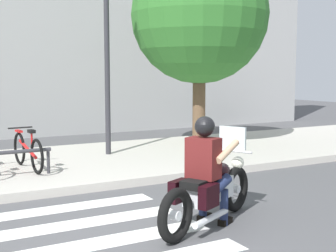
{
  "coord_description": "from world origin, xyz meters",
  "views": [
    {
      "loc": [
        -2.12,
        -5.0,
        1.98
      ],
      "look_at": [
        2.06,
        2.6,
        1.0
      ],
      "focal_mm": 49.68,
      "sensor_mm": 36.0,
      "label": 1
    }
  ],
  "objects_px": {
    "street_lamp": "(107,44)",
    "bicycle_3": "(28,151)",
    "motorcycle": "(209,191)",
    "tree_near_rack": "(200,15)",
    "rider": "(207,164)"
  },
  "relations": [
    {
      "from": "motorcycle",
      "to": "rider",
      "type": "height_order",
      "value": "rider"
    },
    {
      "from": "bicycle_3",
      "to": "street_lamp",
      "type": "relative_size",
      "value": 0.4
    },
    {
      "from": "rider",
      "to": "street_lamp",
      "type": "height_order",
      "value": "street_lamp"
    },
    {
      "from": "bicycle_3",
      "to": "tree_near_rack",
      "type": "height_order",
      "value": "tree_near_rack"
    },
    {
      "from": "motorcycle",
      "to": "tree_near_rack",
      "type": "bearing_deg",
      "value": 58.74
    },
    {
      "from": "motorcycle",
      "to": "street_lamp",
      "type": "xyz_separation_m",
      "value": [
        0.54,
        4.95,
        2.17
      ]
    },
    {
      "from": "bicycle_3",
      "to": "street_lamp",
      "type": "height_order",
      "value": "street_lamp"
    },
    {
      "from": "rider",
      "to": "bicycle_3",
      "type": "xyz_separation_m",
      "value": [
        -1.38,
        4.11,
        -0.32
      ]
    },
    {
      "from": "street_lamp",
      "to": "bicycle_3",
      "type": "bearing_deg",
      "value": -156.29
    },
    {
      "from": "bicycle_3",
      "to": "tree_near_rack",
      "type": "distance_m",
      "value": 5.71
    },
    {
      "from": "motorcycle",
      "to": "rider",
      "type": "xyz_separation_m",
      "value": [
        -0.07,
        -0.03,
        0.37
      ]
    },
    {
      "from": "street_lamp",
      "to": "rider",
      "type": "bearing_deg",
      "value": -96.97
    },
    {
      "from": "rider",
      "to": "bicycle_3",
      "type": "height_order",
      "value": "rider"
    },
    {
      "from": "rider",
      "to": "tree_near_rack",
      "type": "xyz_separation_m",
      "value": [
        3.32,
        5.38,
        2.65
      ]
    },
    {
      "from": "street_lamp",
      "to": "tree_near_rack",
      "type": "relative_size",
      "value": 0.83
    }
  ]
}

